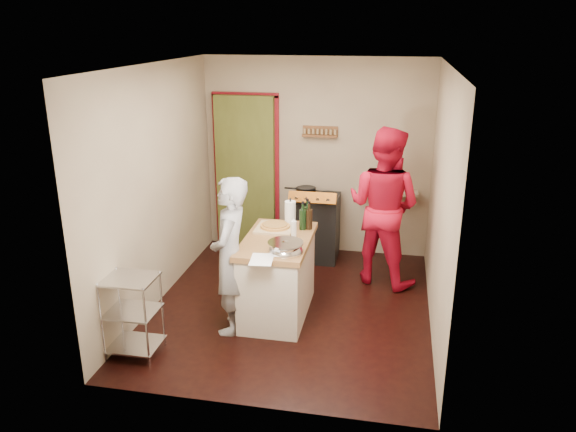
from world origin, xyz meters
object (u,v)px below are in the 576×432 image
Objects in this scene: wire_shelving at (132,312)px; person_red at (383,206)px; person_stripe at (230,256)px; stove at (315,226)px; island at (278,274)px.

person_red is (2.21, 2.10, 0.50)m from wire_shelving.
wire_shelving is at bearing 67.94° from person_red.
wire_shelving is 3.09m from person_red.
person_stripe reaches higher than wire_shelving.
stove is 1.60m from island.
wire_shelving is (-1.33, -2.62, -0.01)m from stove.
person_red reaches higher than person_stripe.
person_stripe is 2.06m from person_red.
person_stripe is (-0.40, -0.40, 0.34)m from island.
person_stripe is at bearing -105.57° from stove.
person_red is (1.44, 1.47, 0.14)m from person_stripe.
person_red reaches higher than stove.
stove is 1.26× the size of wire_shelving.
island is at bearing 133.22° from person_stripe.
person_red is at bearing 43.50° from wire_shelving.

